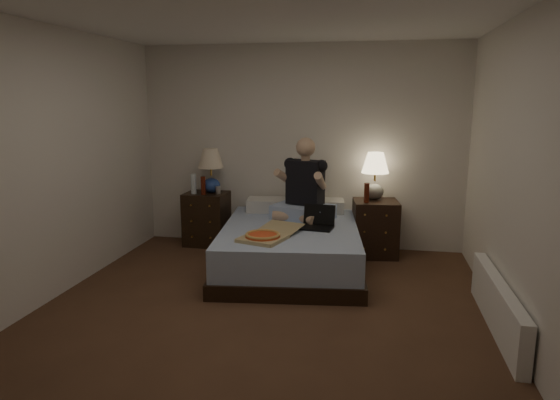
% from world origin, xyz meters
% --- Properties ---
extents(floor, '(4.00, 4.50, 0.00)m').
position_xyz_m(floor, '(0.00, 0.00, 0.00)').
color(floor, brown).
rests_on(floor, ground).
extents(ceiling, '(4.00, 4.50, 0.00)m').
position_xyz_m(ceiling, '(0.00, 0.00, 2.50)').
color(ceiling, white).
rests_on(ceiling, ground).
extents(wall_back, '(4.00, 0.00, 2.50)m').
position_xyz_m(wall_back, '(0.00, 2.25, 1.25)').
color(wall_back, white).
rests_on(wall_back, ground).
extents(wall_front, '(4.00, 0.00, 2.50)m').
position_xyz_m(wall_front, '(0.00, -2.25, 1.25)').
color(wall_front, white).
rests_on(wall_front, ground).
extents(wall_left, '(0.00, 4.50, 2.50)m').
position_xyz_m(wall_left, '(-2.00, 0.00, 1.25)').
color(wall_left, white).
rests_on(wall_left, ground).
extents(wall_right, '(0.00, 4.50, 2.50)m').
position_xyz_m(wall_right, '(2.00, 0.00, 1.25)').
color(wall_right, white).
rests_on(wall_right, ground).
extents(bed, '(1.66, 2.08, 0.48)m').
position_xyz_m(bed, '(0.04, 1.30, 0.24)').
color(bed, '#5676AD').
rests_on(bed, floor).
extents(nightstand_left, '(0.53, 0.48, 0.67)m').
position_xyz_m(nightstand_left, '(-1.17, 2.05, 0.34)').
color(nightstand_left, black).
rests_on(nightstand_left, floor).
extents(nightstand_right, '(0.57, 0.52, 0.66)m').
position_xyz_m(nightstand_right, '(0.95, 1.96, 0.33)').
color(nightstand_right, black).
rests_on(nightstand_right, floor).
extents(lamp_left, '(0.36, 0.36, 0.56)m').
position_xyz_m(lamp_left, '(-1.10, 2.05, 0.95)').
color(lamp_left, '#274492').
rests_on(lamp_left, nightstand_left).
extents(lamp_right, '(0.40, 0.40, 0.56)m').
position_xyz_m(lamp_right, '(0.92, 2.04, 0.94)').
color(lamp_right, gray).
rests_on(lamp_right, nightstand_right).
extents(water_bottle, '(0.07, 0.07, 0.25)m').
position_xyz_m(water_bottle, '(-1.30, 1.94, 0.80)').
color(water_bottle, silver).
rests_on(water_bottle, nightstand_left).
extents(soda_can, '(0.07, 0.07, 0.10)m').
position_xyz_m(soda_can, '(-0.99, 1.99, 0.72)').
color(soda_can, '#B6B6B1').
rests_on(soda_can, nightstand_left).
extents(beer_bottle_left, '(0.06, 0.06, 0.23)m').
position_xyz_m(beer_bottle_left, '(-1.16, 1.92, 0.79)').
color(beer_bottle_left, '#53180B').
rests_on(beer_bottle_left, nightstand_left).
extents(beer_bottle_right, '(0.06, 0.06, 0.23)m').
position_xyz_m(beer_bottle_right, '(0.84, 1.84, 0.78)').
color(beer_bottle_right, '#531A0B').
rests_on(beer_bottle_right, nightstand_right).
extents(person, '(0.79, 0.71, 0.93)m').
position_xyz_m(person, '(0.12, 1.67, 0.95)').
color(person, black).
rests_on(person, bed).
extents(laptop, '(0.37, 0.32, 0.24)m').
position_xyz_m(laptop, '(0.33, 1.24, 0.60)').
color(laptop, black).
rests_on(laptop, bed).
extents(pizza_box, '(0.60, 0.84, 0.08)m').
position_xyz_m(pizza_box, '(-0.14, 0.71, 0.52)').
color(pizza_box, tan).
rests_on(pizza_box, bed).
extents(radiator, '(0.10, 1.60, 0.40)m').
position_xyz_m(radiator, '(1.93, 0.15, 0.20)').
color(radiator, white).
rests_on(radiator, floor).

